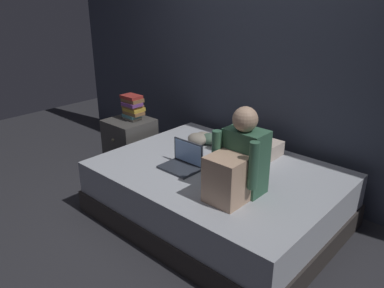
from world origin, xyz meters
The scene contains 9 objects.
ground_plane centered at (0.00, 0.00, 0.00)m, with size 8.00×8.00×0.00m, color #2D2D33.
wall_back centered at (0.00, 1.20, 1.35)m, with size 5.60×0.10×2.70m, color #383D4C.
bed centered at (0.20, 0.30, 0.24)m, with size 2.00×1.50×0.48m.
nightstand centered at (-1.10, 0.40, 0.30)m, with size 0.44×0.46×0.59m.
person_sitting centered at (0.58, 0.05, 0.73)m, with size 0.39×0.44×0.66m.
laptop centered at (-0.03, 0.11, 0.53)m, with size 0.32×0.23×0.22m.
pillow centered at (0.19, 0.75, 0.54)m, with size 0.56×0.36×0.13m, color beige.
book_stack centered at (-1.07, 0.44, 0.73)m, with size 0.23×0.17×0.26m.
clothes_pile centered at (-0.24, 0.65, 0.53)m, with size 0.30×0.27×0.11m.
Camera 1 is at (1.98, -1.97, 1.86)m, focal length 35.39 mm.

